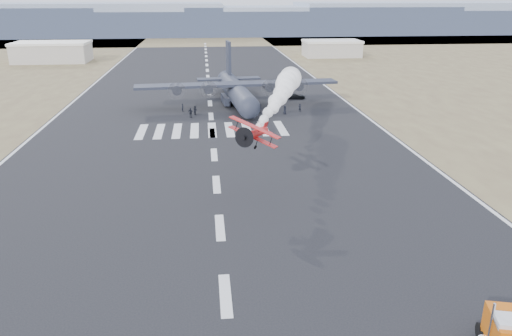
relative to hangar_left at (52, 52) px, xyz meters
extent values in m
plane|color=black|center=(52.00, -145.00, -3.41)|extent=(500.00, 500.00, 0.00)
cube|color=brown|center=(52.00, 85.00, -3.41)|extent=(500.00, 80.00, 0.00)
cube|color=#828FA6|center=(-13.00, 115.00, 5.09)|extent=(150.00, 50.00, 17.00)
cube|color=#828FA6|center=(52.00, 115.00, 3.09)|extent=(150.00, 50.00, 13.00)
cube|color=#828FA6|center=(117.00, 115.00, 4.09)|extent=(150.00, 50.00, 15.00)
cube|color=#828FA6|center=(182.00, 115.00, 5.09)|extent=(150.00, 50.00, 17.00)
cube|color=#A6A094|center=(0.00, 0.00, -0.41)|extent=(24.00, 14.00, 6.00)
cube|color=white|center=(0.00, 0.00, 2.89)|extent=(24.50, 14.50, 0.80)
cube|color=#A6A094|center=(98.00, 5.00, -0.81)|extent=(20.00, 12.00, 5.20)
cube|color=white|center=(98.00, 5.00, 2.09)|extent=(20.50, 12.50, 0.80)
cube|color=orange|center=(69.88, -153.22, -1.59)|extent=(2.81, 2.47, 2.48)
cylinder|color=black|center=(69.12, -151.82, -2.88)|extent=(0.65, 1.11, 1.05)
cylinder|color=red|center=(56.42, -124.99, 4.09)|extent=(2.27, 5.09, 0.91)
sphere|color=black|center=(56.48, -124.79, 4.44)|extent=(0.70, 0.70, 0.70)
cylinder|color=black|center=(55.75, -127.31, 4.09)|extent=(1.14, 0.86, 1.01)
cylinder|color=black|center=(55.65, -127.65, 4.09)|extent=(2.14, 0.65, 2.22)
cube|color=red|center=(56.31, -125.38, 3.74)|extent=(5.86, 2.58, 1.88)
cube|color=red|center=(56.23, -125.67, 4.95)|extent=(6.04, 2.63, 1.94)
cube|color=red|center=(57.07, -122.76, 4.60)|extent=(0.35, 0.90, 1.01)
cube|color=red|center=(57.07, -122.76, 4.09)|extent=(2.13, 1.24, 0.08)
cylinder|color=black|center=(55.43, -125.54, 2.88)|extent=(0.24, 0.46, 0.44)
cylinder|color=black|center=(56.97, -125.99, 2.88)|extent=(0.24, 0.46, 0.44)
sphere|color=white|center=(57.12, -122.57, 4.09)|extent=(0.70, 0.70, 0.70)
sphere|color=white|center=(57.80, -120.25, 4.12)|extent=(0.94, 0.94, 0.94)
sphere|color=white|center=(58.47, -117.93, 4.15)|extent=(1.17, 1.17, 1.17)
sphere|color=white|center=(59.14, -115.60, 4.18)|extent=(1.40, 1.40, 1.40)
sphere|color=white|center=(59.81, -113.28, 4.21)|extent=(1.63, 1.63, 1.63)
sphere|color=white|center=(60.48, -110.96, 4.24)|extent=(1.86, 1.86, 1.86)
sphere|color=white|center=(61.16, -108.64, 4.27)|extent=(2.09, 2.09, 2.09)
sphere|color=white|center=(61.83, -106.32, 4.30)|extent=(2.32, 2.32, 2.32)
sphere|color=white|center=(62.50, -104.00, 4.33)|extent=(2.55, 2.55, 2.55)
sphere|color=white|center=(63.17, -101.67, 4.36)|extent=(2.78, 2.78, 2.78)
sphere|color=white|center=(63.85, -99.35, 4.39)|extent=(3.01, 3.01, 3.01)
sphere|color=white|center=(64.52, -97.03, 4.42)|extent=(3.24, 3.24, 3.24)
sphere|color=white|center=(65.19, -94.71, 4.45)|extent=(3.47, 3.47, 3.47)
sphere|color=white|center=(65.86, -92.39, 4.48)|extent=(3.70, 3.70, 3.70)
sphere|color=white|center=(66.53, -90.06, 4.52)|extent=(3.93, 3.93, 3.93)
cylinder|color=#202631|center=(57.64, -75.74, -0.71)|extent=(6.56, 29.30, 4.15)
sphere|color=#202631|center=(58.86, -90.22, -0.71)|extent=(4.15, 4.15, 4.15)
cone|color=#202631|center=(56.43, -61.27, -0.71)|extent=(4.66, 6.55, 4.15)
cube|color=#202631|center=(57.73, -76.78, 1.26)|extent=(41.73, 7.81, 0.52)
cylinder|color=#202631|center=(45.37, -78.34, 0.74)|extent=(2.19, 4.09, 1.87)
cylinder|color=#3F3F44|center=(45.54, -80.40, 0.74)|extent=(3.52, 0.35, 3.53)
cylinder|color=#202631|center=(51.57, -77.82, 0.74)|extent=(2.19, 4.09, 1.87)
cylinder|color=#3F3F44|center=(51.74, -79.88, 0.74)|extent=(3.52, 0.35, 3.53)
cylinder|color=#202631|center=(63.98, -76.78, 0.74)|extent=(2.19, 4.09, 1.87)
cylinder|color=#3F3F44|center=(64.15, -78.84, 0.74)|extent=(3.52, 0.35, 3.53)
cylinder|color=#202631|center=(70.18, -76.26, 0.74)|extent=(2.19, 4.09, 1.87)
cylinder|color=#3F3F44|center=(70.36, -78.32, 0.74)|extent=(3.52, 0.35, 3.53)
cube|color=#202631|center=(56.60, -63.34, 4.48)|extent=(1.01, 4.71, 8.30)
cube|color=#202631|center=(56.56, -62.82, 0.12)|extent=(14.74, 4.31, 0.36)
cube|color=#202631|center=(55.28, -74.90, -2.27)|extent=(1.76, 6.31, 1.66)
cylinder|color=black|center=(55.28, -74.90, -2.84)|extent=(0.61, 1.18, 1.14)
cube|color=#202631|center=(59.83, -74.52, -2.27)|extent=(1.76, 6.31, 1.66)
cylinder|color=black|center=(59.83, -74.52, -2.84)|extent=(0.61, 1.18, 1.14)
cylinder|color=black|center=(58.60, -87.12, -2.94)|extent=(0.49, 0.97, 0.93)
imported|color=black|center=(71.12, -70.06, -2.83)|extent=(4.32, 2.24, 1.16)
imported|color=black|center=(69.60, -82.84, -2.59)|extent=(0.76, 0.73, 1.64)
imported|color=black|center=(61.70, -83.13, -2.53)|extent=(0.86, 1.00, 1.75)
imported|color=black|center=(55.96, -78.94, -2.60)|extent=(0.91, 1.15, 1.62)
imported|color=black|center=(48.19, -85.67, -2.47)|extent=(1.23, 0.94, 1.88)
imported|color=black|center=(66.33, -84.47, -2.57)|extent=(0.76, 0.95, 1.68)
imported|color=black|center=(60.87, -79.37, -2.48)|extent=(1.04, 1.80, 1.85)
imported|color=black|center=(46.49, -80.26, -2.62)|extent=(0.58, 0.66, 1.57)
imported|color=black|center=(49.02, -83.17, -2.56)|extent=(0.87, 0.97, 1.70)
camera|label=1|loc=(50.92, -178.53, 18.95)|focal=35.00mm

